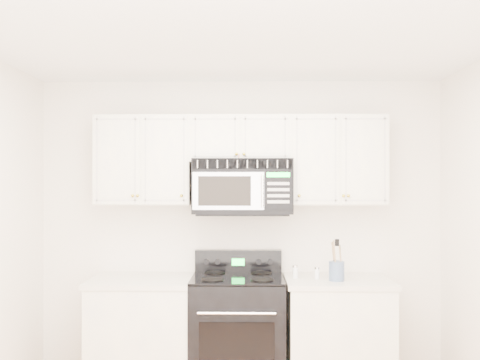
{
  "coord_description": "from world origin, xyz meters",
  "views": [
    {
      "loc": [
        0.07,
        -2.95,
        1.71
      ],
      "look_at": [
        0.0,
        1.3,
        1.73
      ],
      "focal_mm": 40.0,
      "sensor_mm": 36.0,
      "label": 1
    }
  ],
  "objects": [
    {
      "name": "utensil_crock",
      "position": [
        0.77,
        1.34,
        1.0
      ],
      "size": [
        0.12,
        0.12,
        0.33
      ],
      "color": "#48657E",
      "rests_on": "base_cabinet_right"
    },
    {
      "name": "shaker_salt",
      "position": [
        0.45,
        1.45,
        0.97
      ],
      "size": [
        0.04,
        0.04,
        0.11
      ],
      "color": "white",
      "rests_on": "base_cabinet_right"
    },
    {
      "name": "room",
      "position": [
        0.0,
        0.0,
        1.3
      ],
      "size": [
        3.51,
        3.51,
        2.61
      ],
      "color": "#9E603B",
      "rests_on": "ground"
    },
    {
      "name": "range",
      "position": [
        -0.02,
        1.43,
        0.48
      ],
      "size": [
        0.75,
        0.68,
        1.12
      ],
      "color": "black",
      "rests_on": "ground"
    },
    {
      "name": "upper_cabinets",
      "position": [
        -0.0,
        1.58,
        1.93
      ],
      "size": [
        2.44,
        0.37,
        0.75
      ],
      "color": "white",
      "rests_on": "ground"
    },
    {
      "name": "microwave",
      "position": [
        0.02,
        1.54,
        1.68
      ],
      "size": [
        0.82,
        0.46,
        0.46
      ],
      "color": "black",
      "rests_on": "ground"
    },
    {
      "name": "base_cabinet_left",
      "position": [
        -0.8,
        1.44,
        0.43
      ],
      "size": [
        0.86,
        0.65,
        0.92
      ],
      "color": "white",
      "rests_on": "ground"
    },
    {
      "name": "base_cabinet_right",
      "position": [
        0.8,
        1.44,
        0.43
      ],
      "size": [
        0.86,
        0.65,
        0.92
      ],
      "color": "white",
      "rests_on": "ground"
    },
    {
      "name": "shaker_pepper",
      "position": [
        0.63,
        1.41,
        0.97
      ],
      "size": [
        0.04,
        0.04,
        0.1
      ],
      "color": "white",
      "rests_on": "base_cabinet_right"
    }
  ]
}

